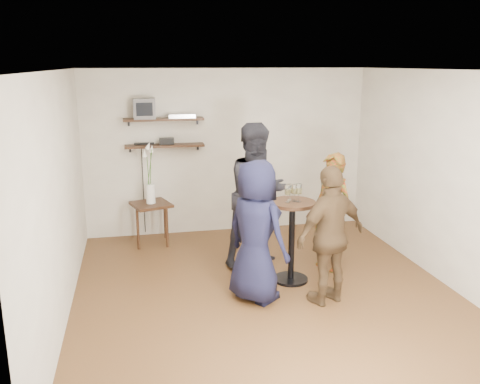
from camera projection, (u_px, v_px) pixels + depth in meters
name	position (u px, v px, depth m)	size (l,w,h in m)	color
room	(268.00, 188.00, 5.73)	(4.58, 5.08, 2.68)	#4D3118
shelf_upper	(164.00, 119.00, 7.65)	(1.20, 0.25, 0.04)	black
shelf_lower	(165.00, 146.00, 7.74)	(1.20, 0.25, 0.04)	black
crt_monitor	(144.00, 108.00, 7.55)	(0.32, 0.30, 0.30)	#59595B
dvd_deck	(182.00, 116.00, 7.69)	(0.40, 0.24, 0.06)	silver
radio	(167.00, 141.00, 7.73)	(0.22, 0.10, 0.10)	black
power_strip	(144.00, 144.00, 7.72)	(0.30, 0.05, 0.03)	black
side_table	(151.00, 210.00, 7.63)	(0.66, 0.66, 0.64)	black
vase_lilies	(150.00, 184.00, 7.53)	(0.19, 0.19, 0.94)	white
drinks_table	(292.00, 230.00, 6.27)	(0.57, 0.57, 1.04)	black
wine_glass_fl	(288.00, 191.00, 6.10)	(0.07, 0.07, 0.21)	silver
wine_glass_fr	(299.00, 190.00, 6.13)	(0.07, 0.07, 0.22)	silver
wine_glass_bl	(290.00, 189.00, 6.22)	(0.07, 0.07, 0.20)	silver
wine_glass_br	(295.00, 190.00, 6.15)	(0.07, 0.07, 0.21)	silver
person_plaid	(332.00, 212.00, 6.64)	(0.57, 0.37, 1.56)	#A82213
person_dark	(258.00, 195.00, 6.74)	(0.94, 0.73, 1.93)	black
person_navy	(256.00, 232.00, 5.73)	(0.81, 0.52, 1.65)	black
person_brown	(331.00, 236.00, 5.68)	(0.94, 0.39, 1.60)	#47321E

